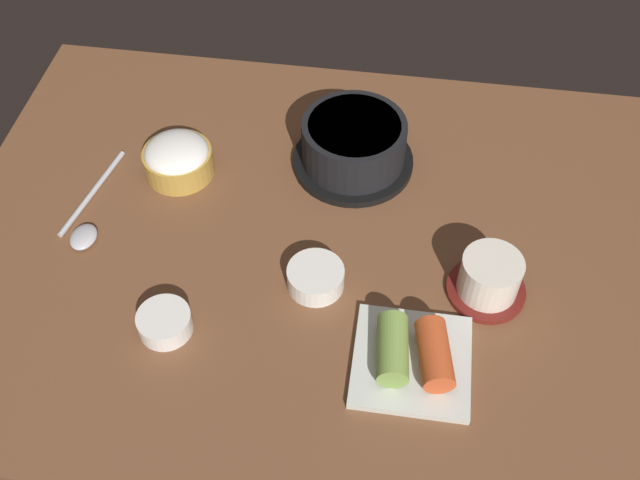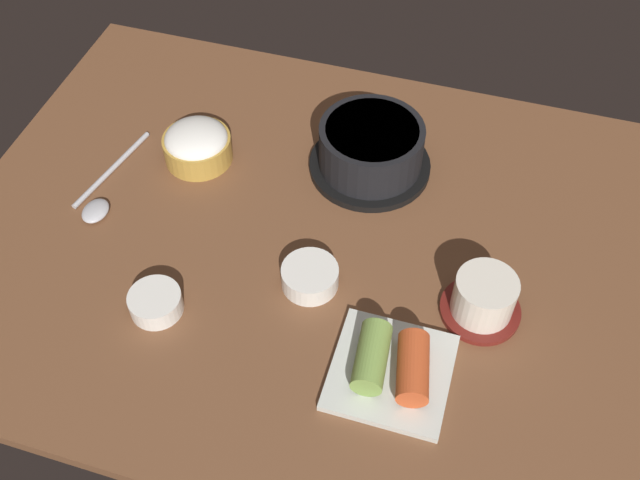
{
  "view_description": "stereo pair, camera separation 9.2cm",
  "coord_description": "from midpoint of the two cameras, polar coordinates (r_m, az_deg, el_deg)",
  "views": [
    {
      "loc": [
        10.97,
        -63.29,
        81.35
      ],
      "look_at": [
        2.0,
        -2.0,
        5.0
      ],
      "focal_mm": 41.38,
      "sensor_mm": 36.0,
      "label": 1
    },
    {
      "loc": [
        19.91,
        -61.3,
        81.35
      ],
      "look_at": [
        2.0,
        -2.0,
        5.0
      ],
      "focal_mm": 41.38,
      "sensor_mm": 36.0,
      "label": 2
    }
  ],
  "objects": [
    {
      "name": "stone_pot",
      "position": [
        1.09,
        0.21,
        7.28
      ],
      "size": [
        18.18,
        18.18,
        7.9
      ],
      "color": "black",
      "rests_on": "dining_table"
    },
    {
      "name": "tea_cup_with_saucer",
      "position": [
        0.96,
        10.32,
        -3.07
      ],
      "size": [
        10.36,
        10.36,
        6.39
      ],
      "color": "maroon",
      "rests_on": "dining_table"
    },
    {
      "name": "banchan_cup_center",
      "position": [
        0.96,
        -3.07,
        -3.04
      ],
      "size": [
        7.55,
        7.55,
        3.05
      ],
      "color": "white",
      "rests_on": "dining_table"
    },
    {
      "name": "rice_bowl",
      "position": [
        1.12,
        -13.28,
        6.08
      ],
      "size": [
        10.24,
        10.24,
        5.81
      ],
      "color": "#B78C38",
      "rests_on": "dining_table"
    },
    {
      "name": "side_bowl_near",
      "position": [
        0.95,
        -14.66,
        -6.32
      ],
      "size": [
        6.84,
        6.84,
        2.84
      ],
      "color": "white",
      "rests_on": "dining_table"
    },
    {
      "name": "kimchi_plate",
      "position": [
        0.9,
        4.26,
        -9.11
      ],
      "size": [
        14.27,
        14.27,
        4.84
      ],
      "color": "silver",
      "rests_on": "dining_table"
    },
    {
      "name": "spoon",
      "position": [
        1.1,
        -19.89,
        1.26
      ],
      "size": [
        5.71,
        19.44,
        1.35
      ],
      "color": "#B7B7BC",
      "rests_on": "dining_table"
    },
    {
      "name": "dining_table",
      "position": [
        1.03,
        -3.49,
        -0.57
      ],
      "size": [
        100.0,
        76.0,
        2.0
      ],
      "primitive_type": "cube",
      "color": "brown",
      "rests_on": "ground"
    }
  ]
}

